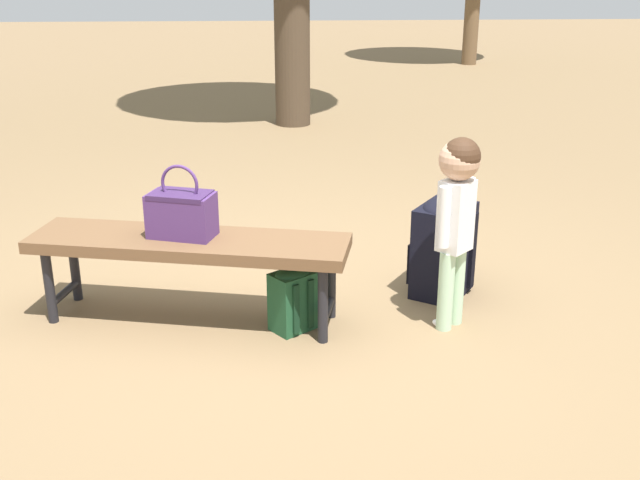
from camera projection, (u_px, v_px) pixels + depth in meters
ground_plane at (287, 310)px, 4.05m from camera, size 40.00×40.00×0.00m
park_bench at (189, 248)px, 3.81m from camera, size 1.65×0.74×0.45m
handbag at (181, 212)px, 3.76m from camera, size 0.36×0.27×0.37m
child_standing at (457, 204)px, 3.65m from camera, size 0.21×0.20×0.97m
backpack_large at (444, 244)px, 4.16m from camera, size 0.40×0.43×0.58m
backpack_small at (293, 297)px, 3.78m from camera, size 0.26×0.25×0.35m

